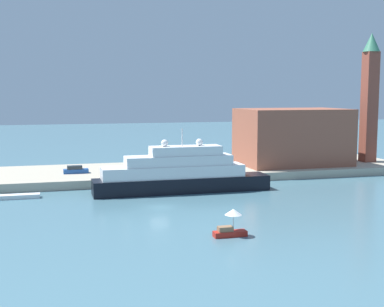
# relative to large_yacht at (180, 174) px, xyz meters

# --- Properties ---
(ground) EXTENTS (400.00, 400.00, 0.00)m
(ground) POSITION_rel_large_yacht_xyz_m (-5.32, -9.96, -2.93)
(ground) COLOR slate
(quay_dock) EXTENTS (110.00, 20.73, 1.50)m
(quay_dock) POSITION_rel_large_yacht_xyz_m (-5.32, 16.41, -2.18)
(quay_dock) COLOR #ADA38E
(quay_dock) RESTS_ON ground
(large_yacht) EXTENTS (28.35, 4.78, 10.24)m
(large_yacht) POSITION_rel_large_yacht_xyz_m (0.00, 0.00, 0.00)
(large_yacht) COLOR black
(large_yacht) RESTS_ON ground
(small_motorboat) EXTENTS (3.73, 1.90, 3.08)m
(small_motorboat) POSITION_rel_large_yacht_xyz_m (-0.74, -26.52, -1.56)
(small_motorboat) COLOR #B22319
(small_motorboat) RESTS_ON ground
(work_barge) EXTENTS (6.06, 1.71, 0.63)m
(work_barge) POSITION_rel_large_yacht_xyz_m (-24.51, 1.38, -2.61)
(work_barge) COLOR silver
(work_barge) RESTS_ON ground
(harbor_building) EXTENTS (20.76, 13.79, 11.12)m
(harbor_building) POSITION_rel_large_yacht_xyz_m (27.12, 15.37, 4.14)
(harbor_building) COLOR #93513D
(harbor_building) RESTS_ON quay_dock
(bell_tower) EXTENTS (3.41, 3.41, 26.39)m
(bell_tower) POSITION_rel_large_yacht_xyz_m (44.04, 14.75, 12.78)
(bell_tower) COLOR brown
(bell_tower) RESTS_ON quay_dock
(parked_car) EXTENTS (4.39, 1.60, 1.37)m
(parked_car) POSITION_rel_large_yacht_xyz_m (-15.56, 14.52, -0.84)
(parked_car) COLOR #1E4C99
(parked_car) RESTS_ON quay_dock
(person_figure) EXTENTS (0.36, 0.36, 1.59)m
(person_figure) POSITION_rel_large_yacht_xyz_m (-11.30, 9.44, -0.69)
(person_figure) COLOR #334C8C
(person_figure) RESTS_ON quay_dock
(mooring_bollard) EXTENTS (0.37, 0.37, 0.68)m
(mooring_bollard) POSITION_rel_large_yacht_xyz_m (-0.33, 6.89, -1.09)
(mooring_bollard) COLOR black
(mooring_bollard) RESTS_ON quay_dock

